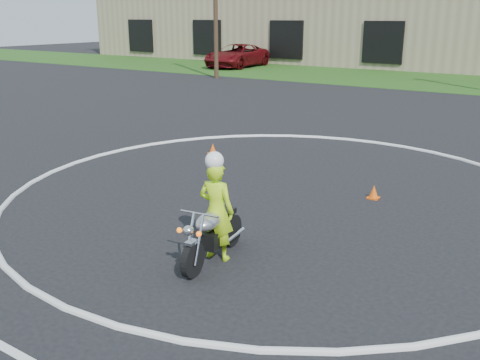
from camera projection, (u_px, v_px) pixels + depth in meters
The scene contains 7 objects.
ground at pixel (200, 237), 9.72m from camera, with size 120.00×120.00×0.00m, color black.
course_markings at pixel (395, 194), 12.02m from camera, with size 19.05×19.05×0.12m.
primary_motorcycle at pixel (212, 234), 8.64m from camera, with size 0.66×1.88×0.99m.
rider_primary_grp at pixel (216, 208), 8.63m from camera, with size 0.65×0.47×1.83m.
pickup_grp at pixel (237, 56), 41.47m from camera, with size 3.35×6.49×1.75m.
traffic_cones at pixel (399, 225), 9.90m from camera, with size 16.71×11.67×0.30m.
warehouse at pixel (310, 12), 49.82m from camera, with size 41.00×17.00×8.30m.
Camera 1 is at (5.60, -7.05, 3.86)m, focal length 40.00 mm.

